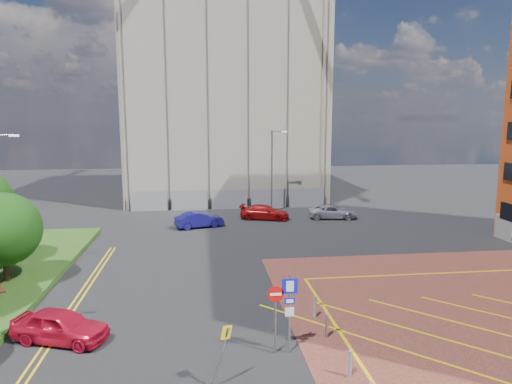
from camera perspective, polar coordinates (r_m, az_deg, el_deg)
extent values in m
plane|color=black|center=(18.15, 3.12, -20.97)|extent=(140.00, 140.00, 0.00)
cylinder|color=#3D2B1C|center=(28.71, -28.76, -7.97)|extent=(0.36, 0.36, 1.80)
sphere|color=#11330B|center=(28.23, -29.07, -4.08)|extent=(4.00, 4.00, 4.00)
cylinder|color=#9EA0A8|center=(29.62, -29.10, 6.24)|extent=(1.20, 0.10, 0.10)
cube|color=silver|center=(29.40, -28.01, 6.25)|extent=(0.50, 0.15, 0.12)
cylinder|color=#9EA0A8|center=(44.27, 1.98, 2.55)|extent=(0.16, 0.16, 8.00)
cylinder|color=#9EA0A8|center=(44.08, 2.79, 7.57)|extent=(1.20, 0.10, 0.10)
cube|color=silver|center=(44.19, 3.56, 7.53)|extent=(0.50, 0.15, 0.12)
cylinder|color=#9EA0A8|center=(18.37, 4.19, -14.97)|extent=(0.10, 0.10, 3.20)
cube|color=#0B14C2|center=(17.91, 4.26, -11.65)|extent=(0.60, 0.04, 0.60)
cube|color=white|center=(17.88, 4.27, -11.68)|extent=(0.30, 0.02, 0.42)
cube|color=#0B14C2|center=(18.13, 4.23, -13.42)|extent=(0.40, 0.04, 0.25)
cube|color=white|center=(18.11, 4.25, -13.45)|extent=(0.28, 0.02, 0.14)
cube|color=white|center=(18.31, 4.22, -14.72)|extent=(0.35, 0.04, 0.35)
cylinder|color=#9EA0A8|center=(18.39, 2.44, -15.79)|extent=(0.08, 0.08, 2.70)
cylinder|color=red|center=(17.92, 2.48, -12.64)|extent=(0.64, 0.04, 0.64)
cube|color=white|center=(17.90, 2.49, -12.67)|extent=(0.44, 0.02, 0.10)
cylinder|color=#9EA0A8|center=(16.49, -4.49, -19.90)|extent=(0.68, 0.08, 2.14)
cube|color=yellow|center=(16.06, -3.71, -17.12)|extent=(0.42, 0.42, 0.56)
cylinder|color=black|center=(17.58, 11.64, -20.45)|extent=(0.14, 0.14, 0.90)
cylinder|color=#9EA0A8|center=(20.12, 8.83, -16.36)|extent=(0.14, 0.14, 0.90)
cylinder|color=black|center=(21.88, 7.38, -14.16)|extent=(0.14, 0.14, 0.90)
cube|color=#A39A85|center=(55.54, -4.09, 11.11)|extent=(21.20, 19.20, 22.00)
cube|color=gold|center=(58.18, -2.20, 16.97)|extent=(0.90, 0.90, 34.00)
cube|color=gray|center=(46.31, -2.09, -0.91)|extent=(21.60, 0.06, 2.00)
imported|color=red|center=(21.14, -23.28, -15.11)|extent=(4.29, 2.83, 1.36)
imported|color=navy|center=(38.83, -7.11, -3.45)|extent=(4.26, 2.51, 1.33)
imported|color=#9E0E0D|center=(41.64, 1.09, -2.54)|extent=(4.82, 3.07, 1.30)
imported|color=#BBBAC2|center=(42.61, 9.57, -2.44)|extent=(4.67, 2.62, 1.23)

